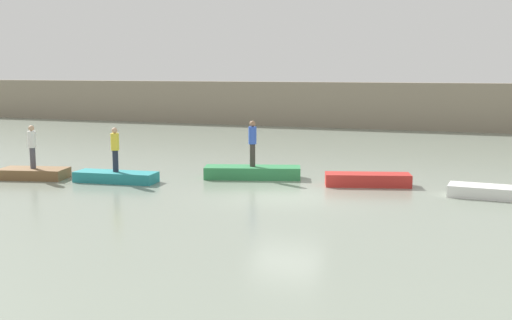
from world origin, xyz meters
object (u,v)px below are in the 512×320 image
object	(u,v)px
rowboat_white	(501,193)
person_white_shirt	(32,145)
rowboat_red	(368,180)
rowboat_teal	(116,177)
person_yellow_shirt	(115,147)
rowboat_green	(253,172)
rowboat_brown	(34,173)
person_blue_shirt	(252,141)

from	to	relation	value
rowboat_white	person_white_shirt	distance (m)	17.75
rowboat_red	person_white_shirt	bearing A→B (deg)	176.76
rowboat_teal	person_yellow_shirt	xyz separation A→B (m)	(0.00, 0.00, 1.16)
rowboat_teal	person_white_shirt	size ratio (longest dim) A/B	1.86
rowboat_green	person_yellow_shirt	xyz separation A→B (m)	(-4.71, -2.60, 1.12)
rowboat_teal	person_yellow_shirt	distance (m)	1.16
rowboat_brown	person_yellow_shirt	size ratio (longest dim) A/B	1.53
rowboat_brown	rowboat_red	distance (m)	13.25
rowboat_teal	rowboat_green	distance (m)	5.38
rowboat_brown	person_blue_shirt	distance (m)	8.90
rowboat_brown	rowboat_green	distance (m)	8.81
rowboat_white	person_white_shirt	size ratio (longest dim) A/B	1.99
rowboat_brown	rowboat_teal	size ratio (longest dim) A/B	0.82
rowboat_teal	person_yellow_shirt	size ratio (longest dim) A/B	1.87
rowboat_red	person_blue_shirt	distance (m)	4.82
rowboat_green	person_yellow_shirt	distance (m)	5.49
rowboat_white	person_yellow_shirt	size ratio (longest dim) A/B	1.99
person_blue_shirt	person_white_shirt	xyz separation A→B (m)	(-8.27, -3.04, -0.14)
rowboat_brown	rowboat_red	world-z (taller)	rowboat_red
rowboat_green	person_yellow_shirt	bearing A→B (deg)	-168.04
rowboat_green	person_blue_shirt	size ratio (longest dim) A/B	2.08
rowboat_red	person_blue_shirt	world-z (taller)	person_blue_shirt
rowboat_teal	person_white_shirt	distance (m)	3.77
person_blue_shirt	rowboat_brown	bearing A→B (deg)	-159.84
person_yellow_shirt	rowboat_red	bearing A→B (deg)	15.21
rowboat_white	person_yellow_shirt	bearing A→B (deg)	-169.70
rowboat_red	person_yellow_shirt	world-z (taller)	person_yellow_shirt
rowboat_teal	person_white_shirt	bearing A→B (deg)	-178.91
person_yellow_shirt	person_white_shirt	bearing A→B (deg)	-173.09
rowboat_white	person_yellow_shirt	world-z (taller)	person_yellow_shirt
rowboat_teal	person_blue_shirt	xyz separation A→B (m)	(4.71, 2.60, 1.31)
rowboat_teal	rowboat_white	bearing A→B (deg)	1.21
person_blue_shirt	person_white_shirt	world-z (taller)	person_blue_shirt
person_yellow_shirt	rowboat_teal	bearing A→B (deg)	-90.00
person_blue_shirt	person_white_shirt	size ratio (longest dim) A/B	1.06
rowboat_brown	rowboat_red	xyz separation A→B (m)	(12.91, 2.97, 0.03)
rowboat_teal	rowboat_red	distance (m)	9.69
person_white_shirt	rowboat_white	bearing A→B (deg)	7.01
rowboat_white	rowboat_red	bearing A→B (deg)	173.41
rowboat_white	rowboat_teal	bearing A→B (deg)	-169.70
rowboat_white	person_blue_shirt	bearing A→B (deg)	177.91
rowboat_brown	rowboat_white	xyz separation A→B (m)	(17.58, 2.16, -0.00)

